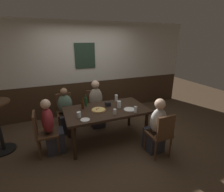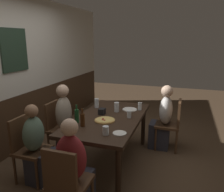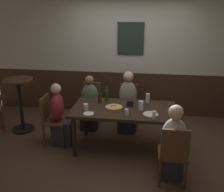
% 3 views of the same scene
% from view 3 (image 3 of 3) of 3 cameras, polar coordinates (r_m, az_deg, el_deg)
% --- Properties ---
extents(ground_plane, '(12.00, 12.00, 0.00)m').
position_cam_3_polar(ground_plane, '(4.67, 2.50, -11.15)').
color(ground_plane, '#4C3826').
extents(wall_back, '(6.40, 0.13, 2.60)m').
position_cam_3_polar(wall_back, '(5.78, 4.38, 8.54)').
color(wall_back, '#3D2819').
rests_on(wall_back, ground_plane).
extents(dining_table, '(1.72, 0.93, 0.74)m').
position_cam_3_polar(dining_table, '(4.38, 2.62, -3.63)').
color(dining_table, black).
rests_on(dining_table, ground_plane).
extents(chair_mid_far, '(0.40, 0.40, 0.88)m').
position_cam_3_polar(chair_mid_far, '(5.26, 3.56, -1.64)').
color(chair_mid_far, '#513521').
rests_on(chair_mid_far, ground_plane).
extents(chair_head_west, '(0.40, 0.40, 0.88)m').
position_cam_3_polar(chair_head_west, '(4.73, -13.06, -4.54)').
color(chair_head_west, '#513521').
rests_on(chair_head_west, ground_plane).
extents(chair_right_near, '(0.40, 0.40, 0.88)m').
position_cam_3_polar(chair_right_near, '(3.66, 13.29, -11.84)').
color(chair_right_near, '#513521').
rests_on(chair_right_near, ground_plane).
extents(chair_left_far, '(0.40, 0.40, 0.88)m').
position_cam_3_polar(chair_left_far, '(5.36, -4.54, -1.23)').
color(chair_left_far, '#513521').
rests_on(chair_left_far, ground_plane).
extents(person_mid_far, '(0.34, 0.37, 1.18)m').
position_cam_3_polar(person_mid_far, '(5.10, 3.41, -2.21)').
color(person_mid_far, '#2D2D38').
rests_on(person_mid_far, ground_plane).
extents(person_head_west, '(0.37, 0.34, 1.12)m').
position_cam_3_polar(person_head_west, '(4.69, -11.16, -5.02)').
color(person_head_west, '#2D2D38').
rests_on(person_head_west, ground_plane).
extents(person_right_near, '(0.34, 0.37, 1.13)m').
position_cam_3_polar(person_right_near, '(3.81, 13.08, -10.87)').
color(person_right_near, '#2D2D38').
rests_on(person_right_near, ground_plane).
extents(person_left_far, '(0.34, 0.37, 1.08)m').
position_cam_3_polar(person_left_far, '(5.23, -4.92, -2.36)').
color(person_left_far, '#2D2D38').
rests_on(person_left_far, ground_plane).
extents(pizza, '(0.29, 0.29, 0.03)m').
position_cam_3_polar(pizza, '(4.36, 0.43, -2.43)').
color(pizza, tan).
rests_on(pizza, dining_table).
extents(tumbler_short, '(0.08, 0.08, 0.15)m').
position_cam_3_polar(tumbler_short, '(4.28, 6.33, -2.21)').
color(tumbler_short, silver).
rests_on(tumbler_short, dining_table).
extents(beer_glass_tall, '(0.07, 0.07, 0.16)m').
position_cam_3_polar(beer_glass_tall, '(4.64, 7.80, -0.55)').
color(beer_glass_tall, silver).
rests_on(beer_glass_tall, dining_table).
extents(tumbler_water, '(0.06, 0.06, 0.12)m').
position_cam_3_polar(tumbler_water, '(3.97, 9.20, -4.23)').
color(tumbler_water, silver).
rests_on(tumbler_water, dining_table).
extents(beer_glass_half, '(0.08, 0.08, 0.11)m').
position_cam_3_polar(beer_glass_half, '(4.27, -5.75, -2.51)').
color(beer_glass_half, silver).
rests_on(beer_glass_half, dining_table).
extents(pint_glass_stout, '(0.06, 0.06, 0.11)m').
position_cam_3_polar(pint_glass_stout, '(4.05, 3.21, -3.65)').
color(pint_glass_stout, silver).
rests_on(pint_glass_stout, dining_table).
extents(beer_bottle_green, '(0.06, 0.06, 0.26)m').
position_cam_3_polar(beer_bottle_green, '(4.68, -1.18, 0.24)').
color(beer_bottle_green, '#194723').
rests_on(beer_bottle_green, dining_table).
extents(beer_bottle_brown, '(0.06, 0.06, 0.24)m').
position_cam_3_polar(beer_bottle_brown, '(4.57, -2.71, -0.32)').
color(beer_bottle_brown, '#42230F').
rests_on(beer_bottle_brown, dining_table).
extents(plate_white_large, '(0.24, 0.24, 0.01)m').
position_cam_3_polar(plate_white_large, '(4.14, 8.45, -3.95)').
color(plate_white_large, white).
rests_on(plate_white_large, dining_table).
extents(plate_white_small, '(0.17, 0.17, 0.01)m').
position_cam_3_polar(plate_white_small, '(4.13, -5.14, -3.86)').
color(plate_white_small, white).
rests_on(plate_white_small, dining_table).
extents(condiment_caddy, '(0.11, 0.09, 0.09)m').
position_cam_3_polar(condiment_caddy, '(4.46, 4.00, -1.53)').
color(condiment_caddy, black).
rests_on(condiment_caddy, dining_table).
extents(side_bar_table, '(0.56, 0.56, 1.05)m').
position_cam_3_polar(side_bar_table, '(5.35, -19.42, -0.99)').
color(side_bar_table, black).
rests_on(side_bar_table, ground_plane).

